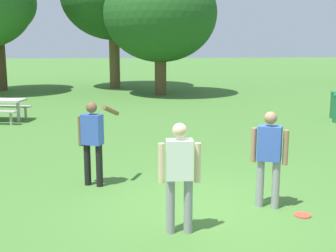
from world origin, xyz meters
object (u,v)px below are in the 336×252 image
object	(u,v)px
person_catcher	(269,153)
tree_slender_mid	(160,14)
person_thrower	(93,137)
frisbee	(303,215)
person_bystander	(179,171)

from	to	relation	value
person_catcher	tree_slender_mid	distance (m)	16.05
person_thrower	frisbee	size ratio (longest dim) A/B	6.17
tree_slender_mid	frisbee	bearing A→B (deg)	-85.46
person_thrower	tree_slender_mid	world-z (taller)	tree_slender_mid
person_thrower	person_catcher	size ratio (longest dim) A/B	1.00
person_thrower	frisbee	bearing A→B (deg)	-27.85
person_catcher	frisbee	xyz separation A→B (m)	(0.46, -0.42, -0.93)
person_thrower	person_bystander	distance (m)	2.71
frisbee	tree_slender_mid	size ratio (longest dim) A/B	0.04
person_bystander	frisbee	distance (m)	2.30
person_bystander	frisbee	size ratio (longest dim) A/B	6.17
person_thrower	person_catcher	distance (m)	3.32
tree_slender_mid	person_bystander	bearing A→B (deg)	-92.64
person_bystander	frisbee	world-z (taller)	person_bystander
person_bystander	tree_slender_mid	size ratio (longest dim) A/B	0.26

